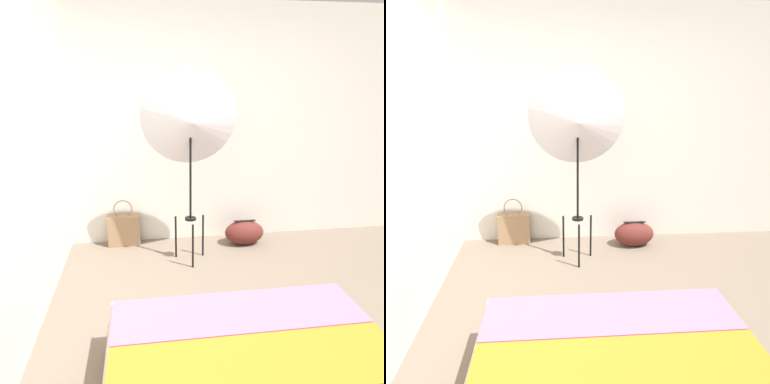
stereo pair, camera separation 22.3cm
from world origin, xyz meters
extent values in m
plane|color=#756656|center=(0.00, 0.00, 0.00)|extent=(14.00, 14.00, 0.00)
cube|color=silver|center=(0.00, 2.14, 1.30)|extent=(8.00, 0.05, 2.60)
cube|color=silver|center=(-1.49, 1.00, 1.30)|extent=(0.05, 8.00, 2.60)
cube|color=orange|center=(-0.09, -0.45, 0.39)|extent=(1.58, 0.45, 0.04)
cube|color=#D6668E|center=(-0.09, 0.01, 0.39)|extent=(1.58, 0.45, 0.04)
cylinder|color=black|center=(-0.18, 1.36, 0.23)|extent=(0.02, 0.02, 0.46)
cylinder|color=black|center=(-0.32, 1.61, 0.23)|extent=(0.02, 0.02, 0.46)
cylinder|color=black|center=(-0.03, 1.61, 0.23)|extent=(0.02, 0.02, 0.46)
cylinder|color=black|center=(-0.18, 1.53, 0.46)|extent=(0.12, 0.12, 0.02)
cylinder|color=black|center=(-0.18, 1.53, 0.96)|extent=(0.02, 0.02, 0.99)
cone|color=silver|center=(-0.18, 1.53, 1.45)|extent=(0.94, 0.36, 0.97)
cube|color=#9E7A56|center=(-0.87, 2.00, 0.17)|extent=(0.36, 0.13, 0.35)
torus|color=#9E7A56|center=(-0.87, 2.00, 0.43)|extent=(0.21, 0.01, 0.21)
ellipsoid|color=#5B231E|center=(0.49, 1.84, 0.14)|extent=(0.45, 0.28, 0.28)
cube|color=black|center=(0.49, 1.84, 0.28)|extent=(0.25, 0.04, 0.01)
camera|label=1|loc=(-0.66, -1.99, 1.82)|focal=35.00mm
camera|label=2|loc=(-0.44, -2.01, 1.82)|focal=35.00mm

